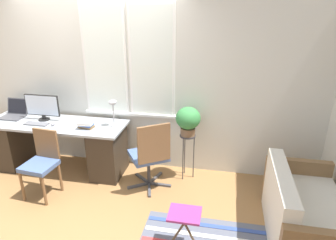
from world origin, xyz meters
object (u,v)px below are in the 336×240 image
(desk_chair_wooden, at_px, (42,161))
(potted_plant, at_px, (188,120))
(keyboard, at_px, (37,124))
(desk_lamp, at_px, (113,107))
(laptop, at_px, (14,113))
(couch_loveseat, at_px, (303,216))
(folding_stool, at_px, (185,218))
(book_stack, at_px, (86,124))
(monitor, at_px, (42,107))
(office_chair_swivel, at_px, (150,154))
(mouse, at_px, (53,124))
(plant_stand, at_px, (187,142))

(desk_chair_wooden, relative_size, potted_plant, 2.16)
(keyboard, relative_size, desk_lamp, 0.89)
(laptop, xyz_separation_m, couch_loveseat, (4.01, -0.94, -0.53))
(couch_loveseat, relative_size, folding_stool, 2.90)
(book_stack, xyz_separation_m, potted_plant, (1.38, 0.23, 0.09))
(keyboard, relative_size, folding_stool, 0.75)
(monitor, relative_size, office_chair_swivel, 0.53)
(book_stack, bearing_deg, monitor, 167.02)
(laptop, height_order, desk_lamp, desk_lamp)
(mouse, distance_m, potted_plant, 1.90)
(monitor, relative_size, desk_chair_wooden, 0.60)
(couch_loveseat, distance_m, folding_stool, 1.27)
(laptop, height_order, mouse, laptop)
(keyboard, distance_m, couch_loveseat, 3.60)
(potted_plant, bearing_deg, desk_chair_wooden, -156.89)
(laptop, xyz_separation_m, mouse, (0.77, -0.21, -0.04))
(mouse, bearing_deg, potted_plant, 7.16)
(couch_loveseat, bearing_deg, laptop, 76.79)
(keyboard, bearing_deg, plant_stand, 6.57)
(laptop, height_order, potted_plant, potted_plant)
(laptop, distance_m, desk_lamp, 1.63)
(keyboard, relative_size, book_stack, 1.56)
(desk_chair_wooden, relative_size, couch_loveseat, 0.66)
(desk_lamp, distance_m, book_stack, 0.45)
(monitor, relative_size, book_stack, 2.39)
(mouse, bearing_deg, book_stack, 0.88)
(desk_chair_wooden, height_order, potted_plant, potted_plant)
(keyboard, distance_m, desk_lamp, 1.15)
(laptop, relative_size, desk_chair_wooden, 0.39)
(desk_lamp, relative_size, folding_stool, 0.84)
(laptop, xyz_separation_m, book_stack, (1.26, -0.20, -0.00))
(potted_plant, bearing_deg, couch_loveseat, -35.37)
(plant_stand, distance_m, potted_plant, 0.33)
(monitor, bearing_deg, potted_plant, 1.51)
(desk_lamp, bearing_deg, plant_stand, 4.42)
(folding_stool, bearing_deg, couch_loveseat, 18.31)
(potted_plant, bearing_deg, folding_stool, -83.32)
(desk_lamp, bearing_deg, office_chair_swivel, -25.90)
(office_chair_swivel, xyz_separation_m, couch_loveseat, (1.80, -0.60, -0.23))
(monitor, xyz_separation_m, office_chair_swivel, (1.69, -0.31, -0.44))
(desk_chair_wooden, bearing_deg, monitor, 122.70)
(office_chair_swivel, distance_m, folding_stool, 1.17)
(mouse, relative_size, book_stack, 0.33)
(desk_chair_wooden, bearing_deg, plant_stand, 28.88)
(desk_chair_wooden, bearing_deg, laptop, 145.81)
(couch_loveseat, bearing_deg, desk_lamp, 69.65)
(couch_loveseat, bearing_deg, plant_stand, 54.63)
(keyboard, distance_m, desk_chair_wooden, 0.69)
(office_chair_swivel, xyz_separation_m, plant_stand, (0.44, 0.37, 0.05))
(desk_chair_wooden, relative_size, plant_stand, 1.30)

